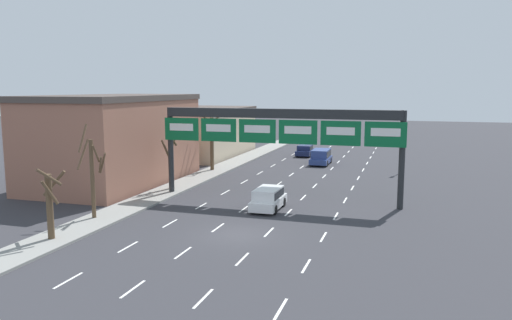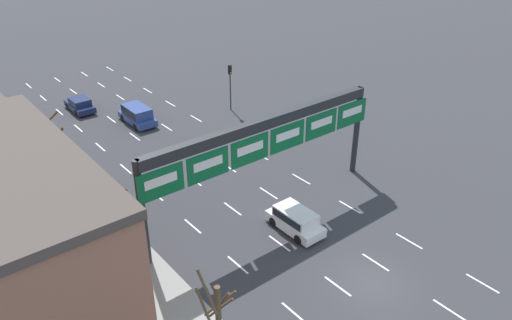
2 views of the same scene
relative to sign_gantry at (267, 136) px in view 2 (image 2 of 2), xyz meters
The scene contains 9 objects.
ground_plane 10.98m from the sign_gantry, 90.00° to the right, with size 220.00×220.00×0.00m, color #333338.
lane_dashes 7.11m from the sign_gantry, 90.00° to the left, with size 10.02×67.00×0.01m.
sign_gantry is the anchor object (origin of this frame).
car_navy 26.26m from the sign_gantry, 97.00° to the left, with size 1.85×4.04×1.39m.
suv_blue 19.81m from the sign_gantry, 90.00° to the left, with size 1.98×4.58×1.71m.
suv_white 5.70m from the sign_gantry, 88.62° to the right, with size 1.81×4.07×1.56m.
traffic_light_near_gantry 18.78m from the sign_gantry, 61.26° to the left, with size 0.30×0.35×4.69m.
tree_bare_closest 10.20m from the sign_gantry, behind, with size 1.45×1.31×5.00m.
tree_bare_second 15.33m from the sign_gantry, 131.56° to the left, with size 1.83×1.83×5.86m.
Camera 2 is at (-18.63, -12.78, 19.64)m, focal length 35.00 mm.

